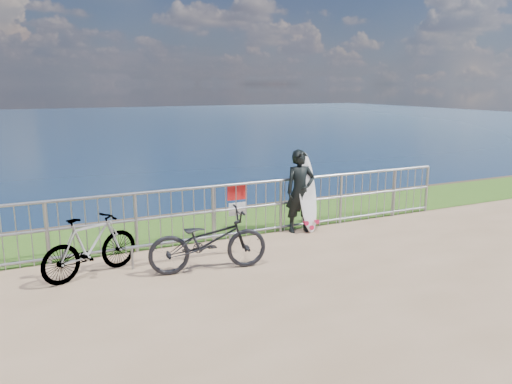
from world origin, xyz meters
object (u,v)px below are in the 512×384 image
bicycle_far (90,246)px  surfboard (308,195)px  surfer (300,191)px  bicycle_near (208,241)px

bicycle_far → surfboard: bearing=-104.2°
surfer → surfboard: 0.18m
bicycle_far → bicycle_near: bearing=-131.0°
surfer → bicycle_far: size_ratio=1.04×
surfer → bicycle_near: size_ratio=0.88×
bicycle_near → bicycle_far: (-1.78, 0.60, -0.01)m
surfer → bicycle_near: bearing=-144.9°
surfer → surfboard: (0.14, -0.07, -0.09)m
bicycle_near → bicycle_far: 1.88m
surfboard → bicycle_far: size_ratio=1.01×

